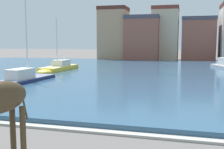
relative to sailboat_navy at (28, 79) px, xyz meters
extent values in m
cube|color=#2D5170|center=(11.22, 12.13, -0.37)|extent=(77.82, 47.92, 0.36)
cube|color=#ADA89E|center=(11.22, -12.08, -0.49)|extent=(77.82, 0.50, 0.12)
cylinder|color=#42331E|center=(10.43, -17.04, 0.61)|extent=(0.17, 0.17, 2.32)
cylinder|color=#42331E|center=(10.01, -16.92, 0.61)|extent=(0.17, 0.17, 2.32)
cylinder|color=#42331E|center=(10.30, -16.72, 1.74)|extent=(0.12, 0.25, 0.94)
cube|color=navy|center=(-0.04, -0.50, -0.22)|extent=(2.78, 7.80, 0.65)
ellipsoid|color=navy|center=(0.24, 3.12, -0.22)|extent=(2.18, 2.82, 0.62)
cube|color=slate|center=(-0.04, -0.50, 0.13)|extent=(2.73, 7.65, 0.06)
cube|color=silver|center=(-0.08, -1.08, 0.63)|extent=(1.74, 2.79, 0.95)
cylinder|color=silver|center=(0.01, 0.07, 4.47)|extent=(0.12, 0.12, 8.73)
cylinder|color=silver|center=(-0.10, -1.27, 1.00)|extent=(0.29, 2.68, 0.08)
cube|color=gold|center=(-1.71, 10.65, -0.13)|extent=(2.66, 7.46, 0.85)
ellipsoid|color=gold|center=(-1.85, 7.15, -0.13)|extent=(2.23, 2.67, 0.80)
cube|color=#DFCD77|center=(-1.71, 10.65, 0.33)|extent=(2.61, 7.31, 0.06)
cube|color=silver|center=(-1.68, 11.20, 0.76)|extent=(1.76, 2.65, 0.81)
cylinder|color=silver|center=(-1.73, 10.10, 3.55)|extent=(0.12, 0.12, 6.50)
cylinder|color=silver|center=(-1.68, 11.39, 1.20)|extent=(0.19, 2.58, 0.08)
cube|color=tan|center=(-1.21, 38.17, 5.06)|extent=(6.22, 5.85, 11.22)
cube|color=#51281E|center=(-1.21, 38.17, 11.07)|extent=(6.35, 5.97, 0.80)
cube|color=#8E5142|center=(5.52, 38.55, 4.00)|extent=(7.36, 7.78, 9.10)
cube|color=#42424C|center=(5.52, 38.55, 8.95)|extent=(7.51, 7.94, 0.80)
cube|color=#C6B293|center=(10.25, 40.88, 5.08)|extent=(5.78, 6.24, 11.25)
cube|color=brown|center=(10.25, 40.88, 11.10)|extent=(5.90, 6.36, 0.80)
cube|color=#8E5142|center=(17.47, 41.16, 3.84)|extent=(7.05, 7.20, 8.77)
cube|color=#42424C|center=(17.47, 41.16, 8.62)|extent=(7.20, 7.35, 0.80)
camera|label=1|loc=(14.89, -23.85, 3.59)|focal=44.50mm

